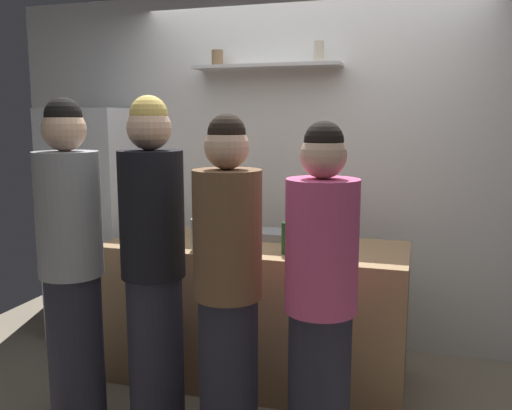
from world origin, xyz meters
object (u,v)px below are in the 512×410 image
Objects in this scene: utensil_holder at (144,234)px; refrigerator at (98,224)px; baking_pan at (263,234)px; wine_bottle_green_glass at (288,236)px; person_grey_hoodie at (71,265)px; person_pink_top at (321,302)px; water_bottle_plastic at (198,233)px; wine_bottle_dark_glass at (199,220)px; person_blonde at (153,266)px; wine_bottle_amber_glass at (163,228)px; person_brown_jacket at (228,288)px.

refrigerator is at bearing 141.21° from utensil_holder.
baking_pan is (1.38, -0.18, 0.04)m from refrigerator.
person_grey_hoodie reaches higher than wine_bottle_green_glass.
person_pink_top is at bearing -59.92° from baking_pan.
person_pink_top is at bearing -63.17° from wine_bottle_green_glass.
water_bottle_plastic is at bearing 110.89° from person_pink_top.
person_blonde reaches higher than wine_bottle_dark_glass.
refrigerator is 0.92m from utensil_holder.
utensil_holder reaches higher than baking_pan.
person_grey_hoodie is at bearing -120.72° from wine_bottle_amber_glass.
baking_pan is 1.26m from person_grey_hoodie.
refrigerator is 7.25× the size of water_bottle_plastic.
wine_bottle_amber_glass is at bearing 18.73° from person_grey_hoodie.
person_blonde is (-0.62, -0.50, -0.10)m from wine_bottle_green_glass.
wine_bottle_dark_glass reaches higher than utensil_holder.
person_grey_hoodie is at bearing -129.26° from baking_pan.
wine_bottle_green_glass is at bearing 8.14° from water_bottle_plastic.
refrigerator is 1.00m from wine_bottle_dark_glass.
water_bottle_plastic is at bearing 5.02° from wine_bottle_amber_glass.
person_grey_hoodie reaches higher than baking_pan.
baking_pan is 1.15× the size of wine_bottle_dark_glass.
wine_bottle_green_glass is at bearing 145.60° from person_brown_jacket.
refrigerator reaches higher than utensil_holder.
person_blonde is (-0.36, -0.87, -0.02)m from baking_pan.
person_grey_hoodie is (0.59, -1.15, 0.02)m from refrigerator.
baking_pan is 0.78m from utensil_holder.
utensil_holder is 0.40m from water_bottle_plastic.
baking_pan is 0.20× the size of person_brown_jacket.
refrigerator reaches higher than baking_pan.
utensil_holder is 0.12× the size of person_grey_hoodie.
person_pink_top is at bearing 69.29° from person_brown_jacket.
water_bottle_plastic is at bearing -171.86° from wine_bottle_green_glass.
person_grey_hoodie is at bearing 142.71° from person_pink_top.
wine_bottle_dark_glass is at bearing 27.09° from person_grey_hoodie.
baking_pan is at bearing 167.47° from person_brown_jacket.
person_grey_hoodie is at bearing -135.22° from water_bottle_plastic.
wine_bottle_amber_glass reaches higher than wine_bottle_dark_glass.
person_grey_hoodie is at bearing -112.35° from wine_bottle_dark_glass.
refrigerator reaches higher than water_bottle_plastic.
wine_bottle_green_glass is at bearing 44.93° from person_blonde.
wine_bottle_amber_glass is at bearing -23.72° from utensil_holder.
wine_bottle_amber_glass is at bearing -172.79° from wine_bottle_green_glass.
person_grey_hoodie is (-1.06, -0.60, -0.10)m from wine_bottle_green_glass.
wine_bottle_green_glass is 1.13× the size of water_bottle_plastic.
utensil_holder is 0.57m from person_blonde.
person_pink_top is at bearing -42.30° from wine_bottle_dark_glass.
person_pink_top is (0.92, -0.10, -0.08)m from person_blonde.
person_blonde reaches higher than person_brown_jacket.
refrigerator is 1.74m from wine_bottle_green_glass.
person_blonde is 1.00× the size of person_grey_hoodie.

